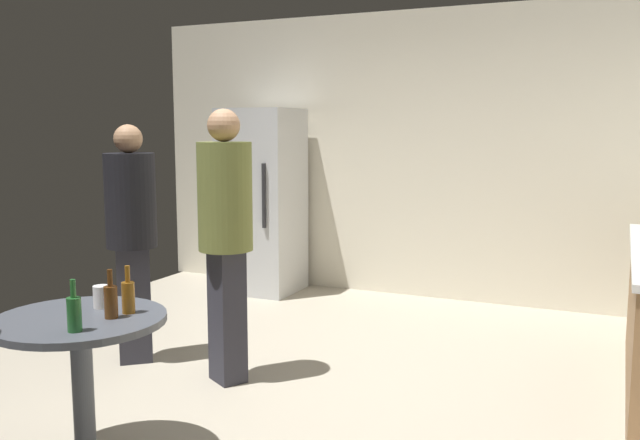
% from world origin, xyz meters
% --- Properties ---
extents(ground_plane, '(5.20, 5.20, 0.10)m').
position_xyz_m(ground_plane, '(0.00, 0.00, -0.05)').
color(ground_plane, '#B2A893').
extents(wall_back, '(5.32, 0.06, 2.70)m').
position_xyz_m(wall_back, '(0.00, 2.63, 1.35)').
color(wall_back, silver).
rests_on(wall_back, ground_plane).
extents(refrigerator, '(0.70, 0.68, 1.80)m').
position_xyz_m(refrigerator, '(-1.34, 2.20, 0.90)').
color(refrigerator, silver).
rests_on(refrigerator, ground_plane).
extents(foreground_table, '(0.80, 0.80, 0.73)m').
position_xyz_m(foreground_table, '(-0.39, -1.28, 0.63)').
color(foreground_table, '#4C515B').
rests_on(foreground_table, ground_plane).
extents(beer_bottle_amber, '(0.06, 0.06, 0.23)m').
position_xyz_m(beer_bottle_amber, '(-0.22, -1.13, 0.82)').
color(beer_bottle_amber, '#8C5919').
rests_on(beer_bottle_amber, foreground_table).
extents(beer_bottle_brown, '(0.06, 0.06, 0.23)m').
position_xyz_m(beer_bottle_brown, '(-0.24, -1.23, 0.82)').
color(beer_bottle_brown, '#593314').
rests_on(beer_bottle_brown, foreground_table).
extents(beer_bottle_green, '(0.06, 0.06, 0.23)m').
position_xyz_m(beer_bottle_green, '(-0.24, -1.46, 0.82)').
color(beer_bottle_green, '#26662D').
rests_on(beer_bottle_green, foreground_table).
extents(plastic_cup_white, '(0.08, 0.08, 0.11)m').
position_xyz_m(plastic_cup_white, '(-0.41, -1.11, 0.79)').
color(plastic_cup_white, white).
rests_on(plastic_cup_white, foreground_table).
extents(person_in_olive_shirt, '(0.47, 0.47, 1.73)m').
position_xyz_m(person_in_olive_shirt, '(-0.35, -0.05, 1.01)').
color(person_in_olive_shirt, '#2D2D38').
rests_on(person_in_olive_shirt, ground_plane).
extents(person_in_black_shirt, '(0.48, 0.48, 1.64)m').
position_xyz_m(person_in_black_shirt, '(-1.14, 0.01, 0.95)').
color(person_in_black_shirt, '#2D2D38').
rests_on(person_in_black_shirt, ground_plane).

